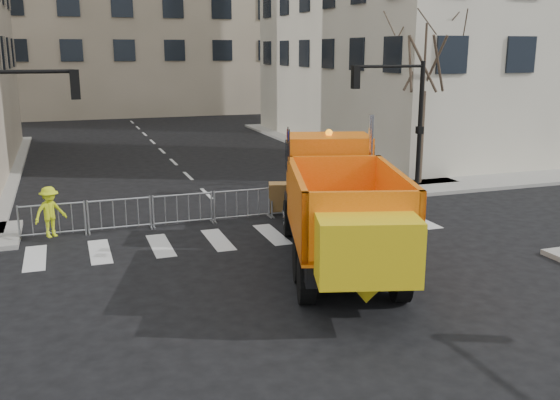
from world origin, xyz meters
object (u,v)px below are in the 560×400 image
object	(u,v)px
cop_b	(303,197)
cop_c	(306,196)
cop_a	(328,198)
worker	(50,212)
plow_truck	(339,203)
newspaper_box	(391,191)

from	to	relation	value
cop_b	cop_c	size ratio (longest dim) A/B	0.84
cop_a	worker	distance (m)	9.11
cop_a	cop_c	distance (m)	0.81
worker	plow_truck	bearing A→B (deg)	-62.44
plow_truck	cop_c	bearing A→B (deg)	5.77
cop_b	newspaper_box	xyz separation A→B (m)	(3.58, 0.15, -0.10)
cop_b	worker	xyz separation A→B (m)	(-8.38, 0.05, 0.15)
cop_c	worker	world-z (taller)	cop_c
cop_a	cop_b	bearing A→B (deg)	-72.38
cop_c	cop_a	bearing A→B (deg)	146.97
worker	newspaper_box	xyz separation A→B (m)	(11.96, 0.09, -0.25)
worker	newspaper_box	distance (m)	11.96
cop_b	worker	world-z (taller)	worker
cop_a	newspaper_box	distance (m)	2.97
plow_truck	worker	distance (m)	9.06
cop_a	cop_c	bearing A→B (deg)	-38.46
cop_a	worker	size ratio (longest dim) A/B	1.02
plow_truck	cop_c	size ratio (longest dim) A/B	5.64
cop_b	newspaper_box	bearing A→B (deg)	-166.39
plow_truck	cop_a	bearing A→B (deg)	-4.03
cop_a	worker	world-z (taller)	worker
cop_b	cop_c	bearing A→B (deg)	91.58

